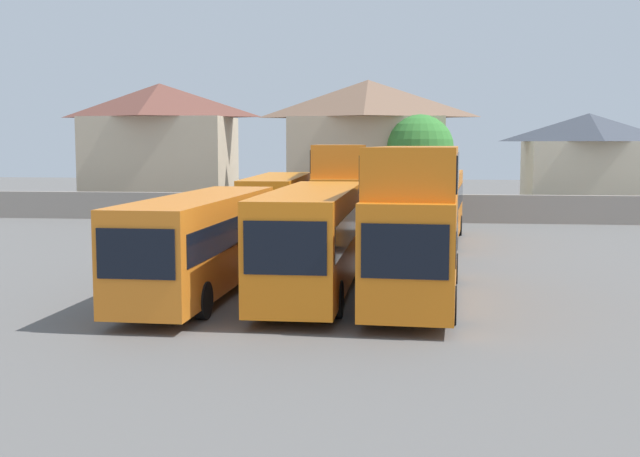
{
  "coord_description": "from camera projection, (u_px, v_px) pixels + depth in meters",
  "views": [
    {
      "loc": [
        3.45,
        -26.36,
        5.06
      ],
      "look_at": [
        0.0,
        3.0,
        1.94
      ],
      "focal_mm": 45.47,
      "sensor_mm": 36.0,
      "label": 1
    }
  ],
  "objects": [
    {
      "name": "ground",
      "position": [
        352.0,
        235.0,
        44.75
      ],
      "size": [
        140.0,
        140.0,
        0.0
      ],
      "primitive_type": "plane",
      "color": "#605E5B"
    },
    {
      "name": "depot_boundary_wall",
      "position": [
        361.0,
        208.0,
        52.34
      ],
      "size": [
        56.0,
        0.5,
        1.8
      ],
      "primitive_type": "cube",
      "color": "gray",
      "rests_on": "ground"
    },
    {
      "name": "bus_1",
      "position": [
        202.0,
        238.0,
        26.93
      ],
      "size": [
        2.75,
        12.05,
        3.32
      ],
      "rotation": [
        0.0,
        0.0,
        -1.6
      ],
      "color": "orange",
      "rests_on": "ground"
    },
    {
      "name": "bus_2",
      "position": [
        313.0,
        235.0,
        26.96
      ],
      "size": [
        2.63,
        11.65,
        3.53
      ],
      "rotation": [
        0.0,
        0.0,
        -1.57
      ],
      "color": "orange",
      "rests_on": "ground"
    },
    {
      "name": "bus_3",
      "position": [
        417.0,
        214.0,
        25.99
      ],
      "size": [
        3.16,
        11.05,
        4.95
      ],
      "rotation": [
        0.0,
        0.0,
        -1.63
      ],
      "color": "orange",
      "rests_on": "ground"
    },
    {
      "name": "bus_4",
      "position": [
        278.0,
        203.0,
        42.63
      ],
      "size": [
        3.01,
        11.82,
        3.33
      ],
      "rotation": [
        0.0,
        0.0,
        -1.53
      ],
      "color": "orange",
      "rests_on": "ground"
    },
    {
      "name": "bus_5",
      "position": [
        339.0,
        187.0,
        42.24
      ],
      "size": [
        3.46,
        10.89,
        4.97
      ],
      "rotation": [
        0.0,
        0.0,
        -1.49
      ],
      "color": "orange",
      "rests_on": "ground"
    },
    {
      "name": "bus_6",
      "position": [
        435.0,
        203.0,
        41.43
      ],
      "size": [
        3.39,
        10.69,
        3.54
      ],
      "rotation": [
        0.0,
        0.0,
        -1.66
      ],
      "color": "orange",
      "rests_on": "ground"
    },
    {
      "name": "house_terrace_left",
      "position": [
        161.0,
        146.0,
        60.05
      ],
      "size": [
        10.85,
        6.97,
        9.44
      ],
      "color": "#C6B293",
      "rests_on": "ground"
    },
    {
      "name": "house_terrace_centre",
      "position": [
        368.0,
        146.0,
        57.26
      ],
      "size": [
        11.18,
        6.89,
        9.48
      ],
      "color": "#C6B293",
      "rests_on": "ground"
    },
    {
      "name": "house_terrace_right",
      "position": [
        588.0,
        164.0,
        56.67
      ],
      "size": [
        8.79,
        7.03,
        7.13
      ],
      "color": "beige",
      "rests_on": "ground"
    },
    {
      "name": "tree_left_of_lot",
      "position": [
        420.0,
        149.0,
        53.97
      ],
      "size": [
        4.49,
        4.49,
        6.98
      ],
      "color": "brown",
      "rests_on": "ground"
    }
  ]
}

